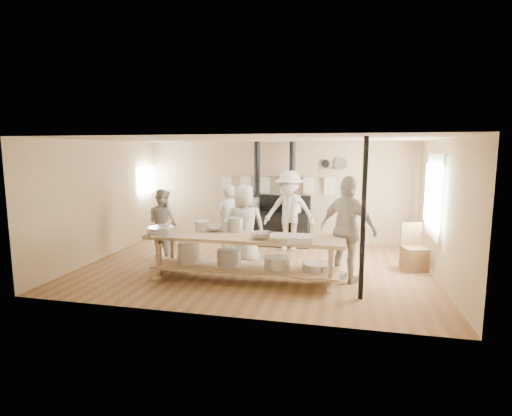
# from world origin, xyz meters

# --- Properties ---
(ground) EXTENTS (7.00, 7.00, 0.00)m
(ground) POSITION_xyz_m (0.00, 0.00, 0.00)
(ground) COLOR brown
(ground) RESTS_ON ground
(room_shell) EXTENTS (7.00, 7.00, 7.00)m
(room_shell) POSITION_xyz_m (0.00, 0.00, 1.62)
(room_shell) COLOR tan
(room_shell) RESTS_ON ground
(window_right) EXTENTS (0.09, 1.50, 1.65)m
(window_right) POSITION_xyz_m (3.47, 0.60, 1.50)
(window_right) COLOR beige
(window_right) RESTS_ON ground
(left_opening) EXTENTS (0.00, 0.90, 0.90)m
(left_opening) POSITION_xyz_m (-3.45, 2.00, 1.60)
(left_opening) COLOR white
(left_opening) RESTS_ON ground
(stove) EXTENTS (1.90, 0.75, 2.60)m
(stove) POSITION_xyz_m (-0.01, 2.12, 0.52)
(stove) COLOR black
(stove) RESTS_ON ground
(towel_rail) EXTENTS (3.00, 0.04, 0.47)m
(towel_rail) POSITION_xyz_m (0.00, 2.40, 1.56)
(towel_rail) COLOR #A17D5C
(towel_rail) RESTS_ON ground
(back_wall_shelf) EXTENTS (0.63, 0.14, 0.32)m
(back_wall_shelf) POSITION_xyz_m (1.46, 2.43, 2.00)
(back_wall_shelf) COLOR #A17D5C
(back_wall_shelf) RESTS_ON ground
(prep_table) EXTENTS (3.60, 0.90, 0.85)m
(prep_table) POSITION_xyz_m (-0.01, -0.90, 0.52)
(prep_table) COLOR #A17D5C
(prep_table) RESTS_ON ground
(support_post) EXTENTS (0.08, 0.08, 2.60)m
(support_post) POSITION_xyz_m (2.05, -1.35, 1.30)
(support_post) COLOR black
(support_post) RESTS_ON ground
(cook_far_left) EXTENTS (0.69, 0.68, 1.61)m
(cook_far_left) POSITION_xyz_m (-0.87, 0.94, 0.80)
(cook_far_left) COLOR #B7AFA2
(cook_far_left) RESTS_ON ground
(cook_left) EXTENTS (0.90, 0.80, 1.54)m
(cook_left) POSITION_xyz_m (-2.20, 0.34, 0.77)
(cook_left) COLOR #B7AFA2
(cook_left) RESTS_ON ground
(cook_center) EXTENTS (0.95, 0.75, 1.70)m
(cook_center) POSITION_xyz_m (-0.24, 0.01, 0.85)
(cook_center) COLOR #B7AFA2
(cook_center) RESTS_ON ground
(cook_right) EXTENTS (1.21, 1.01, 1.94)m
(cook_right) POSITION_xyz_m (1.82, -0.51, 0.97)
(cook_right) COLOR #B7AFA2
(cook_right) RESTS_ON ground
(cook_by_window) EXTENTS (1.26, 0.76, 1.91)m
(cook_by_window) POSITION_xyz_m (0.47, 1.58, 0.95)
(cook_by_window) COLOR #B7AFA2
(cook_by_window) RESTS_ON ground
(chair) EXTENTS (0.54, 0.54, 0.93)m
(chair) POSITION_xyz_m (3.14, 0.51, 0.28)
(chair) COLOR brown
(chair) RESTS_ON ground
(bowl_white_a) EXTENTS (0.49, 0.49, 0.09)m
(bowl_white_a) POSITION_xyz_m (-1.55, -1.23, 0.90)
(bowl_white_a) COLOR silver
(bowl_white_a) RESTS_ON prep_table
(bowl_steel_a) EXTENTS (0.43, 0.43, 0.10)m
(bowl_steel_a) POSITION_xyz_m (-0.66, -0.63, 0.90)
(bowl_steel_a) COLOR silver
(bowl_steel_a) RESTS_ON prep_table
(bowl_white_b) EXTENTS (0.59, 0.59, 0.11)m
(bowl_white_b) POSITION_xyz_m (0.76, -1.23, 0.91)
(bowl_white_b) COLOR silver
(bowl_white_b) RESTS_ON prep_table
(bowl_steel_b) EXTENTS (0.50, 0.50, 0.12)m
(bowl_steel_b) POSITION_xyz_m (0.35, -1.08, 0.91)
(bowl_steel_b) COLOR silver
(bowl_steel_b) RESTS_ON prep_table
(roasting_pan) EXTENTS (0.49, 0.40, 0.09)m
(roasting_pan) POSITION_xyz_m (1.01, -1.23, 0.90)
(roasting_pan) COLOR #B2B2B7
(roasting_pan) RESTS_ON prep_table
(mixing_bowl_large) EXTENTS (0.62, 0.62, 0.15)m
(mixing_bowl_large) POSITION_xyz_m (-1.49, -1.17, 0.93)
(mixing_bowl_large) COLOR silver
(mixing_bowl_large) RESTS_ON prep_table
(bucket_galv) EXTENTS (0.30, 0.30, 0.27)m
(bucket_galv) POSITION_xyz_m (-0.27, -0.57, 0.98)
(bucket_galv) COLOR gray
(bucket_galv) RESTS_ON prep_table
(deep_bowl_enamel) EXTENTS (0.38, 0.38, 0.19)m
(deep_bowl_enamel) POSITION_xyz_m (-0.90, -0.62, 0.94)
(deep_bowl_enamel) COLOR silver
(deep_bowl_enamel) RESTS_ON prep_table
(pitcher) EXTENTS (0.15, 0.15, 0.20)m
(pitcher) POSITION_xyz_m (-0.45, -0.57, 0.95)
(pitcher) COLOR silver
(pitcher) RESTS_ON prep_table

